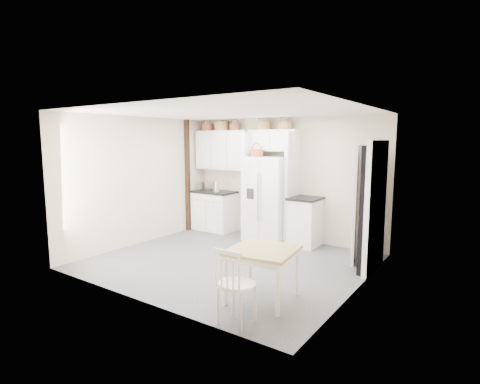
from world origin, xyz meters
The scene contains 28 objects.
floor centered at (0.00, 0.00, 0.00)m, with size 4.50×4.50×0.00m, color #39393D.
ceiling centered at (0.00, 0.00, 2.60)m, with size 4.50×4.50×0.00m, color white.
wall_back centered at (0.00, 2.00, 1.30)m, with size 4.50×4.50×0.00m, color beige.
wall_left centered at (-2.25, 0.00, 1.30)m, with size 4.00×4.00×0.00m, color beige.
wall_right centered at (2.25, 0.00, 1.30)m, with size 4.00×4.00×0.00m, color beige.
refrigerator centered at (-0.15, 1.63, 0.89)m, with size 0.92×0.74×1.79m, color silver.
base_cab_left centered at (-1.68, 1.70, 0.45)m, with size 0.97×0.61×0.90m, color silver.
base_cab_right centered at (0.67, 1.70, 0.47)m, with size 0.54×0.65×0.95m, color silver.
dining_table centered at (1.31, -1.04, 0.35)m, with size 0.85×0.85×0.71m, color olive.
windsor_chair centered at (1.39, -1.75, 0.46)m, with size 0.45×0.41×0.93m, color silver.
counter_left centered at (-1.68, 1.70, 0.92)m, with size 1.01×0.65×0.04m, color black.
counter_right centered at (0.67, 1.70, 0.97)m, with size 0.58×0.69×0.04m, color black.
toaster centered at (-2.00, 1.68, 1.04)m, with size 0.27×0.16×0.19m, color silver.
cookbook_red centered at (-1.56, 1.62, 1.06)m, with size 0.03×0.16×0.24m, color maroon.
cookbook_cream centered at (-1.53, 1.62, 1.07)m, with size 0.04×0.17×0.25m, color beige.
basket_upper_a centered at (-1.98, 1.83, 2.43)m, with size 0.28×0.28×0.16m, color brown.
basket_upper_b centered at (-1.55, 1.83, 2.45)m, with size 0.33×0.33×0.20m, color olive.
basket_upper_c centered at (-1.18, 1.83, 2.42)m, with size 0.25×0.25×0.14m, color brown.
basket_bridge_a centered at (-0.41, 1.83, 2.44)m, with size 0.31×0.31×0.17m, color olive.
basket_bridge_b centered at (0.10, 1.83, 2.43)m, with size 0.28×0.28×0.16m, color olive.
basket_fridge_a centered at (-0.40, 1.53, 1.86)m, with size 0.28×0.28×0.15m, color brown.
upper_cabinet centered at (-1.50, 1.83, 1.90)m, with size 1.40×0.34×0.90m, color silver.
bridge_cabinet centered at (-0.15, 1.83, 2.12)m, with size 1.12×0.34×0.45m, color silver.
fridge_panel_left centered at (-0.66, 1.70, 1.15)m, with size 0.08×0.60×2.30m, color silver.
fridge_panel_right centered at (0.36, 1.70, 1.15)m, with size 0.08×0.60×2.30m, color silver.
trim_post centered at (-2.20, 1.35, 1.30)m, with size 0.09×0.09×2.60m, color black.
doorway_void centered at (2.16, 1.00, 1.02)m, with size 0.18×0.85×2.05m, color black.
door_slab centered at (1.80, 1.33, 1.02)m, with size 0.80×0.04×2.05m, color white.
Camera 1 is at (3.78, -5.16, 2.13)m, focal length 28.00 mm.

